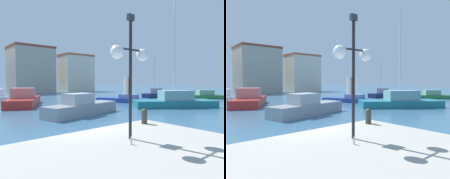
# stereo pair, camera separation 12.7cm
# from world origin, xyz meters

# --- Properties ---
(water) EXTENTS (160.00, 160.00, 0.00)m
(water) POSITION_xyz_m (15.00, 20.00, 0.00)
(water) COLOR #38607F
(water) RESTS_ON ground
(lamppost) EXTENTS (1.56, 0.43, 3.96)m
(lamppost) POSITION_xyz_m (-0.07, -3.05, 3.52)
(lamppost) COLOR black
(lamppost) RESTS_ON pier_quay
(bottle) EXTENTS (0.06, 0.06, 0.26)m
(bottle) POSITION_xyz_m (-0.47, -3.49, 1.05)
(bottle) COLOR silver
(bottle) RESTS_ON pier_quay
(mooring_bollard) EXTENTS (0.27, 0.27, 0.67)m
(mooring_bollard) POSITION_xyz_m (2.08, -1.79, 1.31)
(mooring_bollard) COLOR #38332D
(mooring_bollard) RESTS_ON pier_quay
(sailboat_teal_outer_mooring) EXTENTS (8.70, 7.35, 12.98)m
(sailboat_teal_outer_mooring) POSITION_xyz_m (14.78, 4.93, 0.68)
(sailboat_teal_outer_mooring) COLOR #1E707A
(sailboat_teal_outer_mooring) RESTS_ON water
(motorboat_white_far_right) EXTENTS (1.45, 5.48, 1.63)m
(motorboat_white_far_right) POSITION_xyz_m (2.33, 27.24, 0.52)
(motorboat_white_far_right) COLOR white
(motorboat_white_far_right) RESTS_ON water
(motorboat_grey_behind_lamppost) EXTENTS (7.29, 3.58, 1.80)m
(motorboat_grey_behind_lamppost) POSITION_xyz_m (4.40, 7.01, 0.64)
(motorboat_grey_behind_lamppost) COLOR gray
(motorboat_grey_behind_lamppost) RESTS_ON water
(motorboat_green_inner_mooring) EXTENTS (7.36, 7.13, 1.40)m
(motorboat_green_inner_mooring) POSITION_xyz_m (27.79, 8.07, 0.44)
(motorboat_green_inner_mooring) COLOR #28703D
(motorboat_green_inner_mooring) RESTS_ON water
(sailboat_navy_near_pier) EXTENTS (4.83, 1.71, 7.23)m
(sailboat_navy_near_pier) POSITION_xyz_m (23.80, 14.60, 0.59)
(sailboat_navy_near_pier) COLOR #19234C
(sailboat_navy_near_pier) RESTS_ON water
(motorboat_red_far_left) EXTENTS (6.11, 8.52, 2.04)m
(motorboat_red_far_left) POSITION_xyz_m (2.75, 16.80, 0.67)
(motorboat_red_far_left) COLOR #B22823
(motorboat_red_far_left) RESTS_ON water
(motorboat_blue_mid_harbor) EXTENTS (4.36, 7.21, 1.09)m
(motorboat_blue_mid_harbor) POSITION_xyz_m (14.14, 12.25, 0.38)
(motorboat_blue_mid_harbor) COLOR #233D93
(motorboat_blue_mid_harbor) RESTS_ON water
(yacht_club) EXTENTS (9.50, 9.01, 11.21)m
(yacht_club) POSITION_xyz_m (12.81, 44.04, 5.61)
(yacht_club) COLOR #B2A893
(yacht_club) RESTS_ON ground
(warehouse_block) EXTENTS (8.51, 6.34, 10.08)m
(warehouse_block) POSITION_xyz_m (24.57, 42.40, 5.05)
(warehouse_block) COLOR beige
(warehouse_block) RESTS_ON ground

